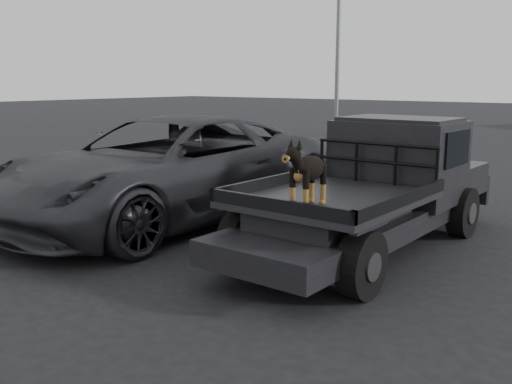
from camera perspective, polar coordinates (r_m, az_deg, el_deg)
The scene contains 6 objects.
ground at distance 6.84m, azimuth -0.57°, elevation -8.85°, with size 120.00×120.00×0.00m, color black.
flatbed_ute at distance 8.10m, azimuth 11.01°, elevation -2.49°, with size 2.00×5.40×0.92m, color black, non-canonical shape.
ute_cab at distance 8.79m, azimuth 14.10°, elevation 4.40°, with size 1.72×1.30×0.88m, color black, non-canonical shape.
headache_rack at distance 8.14m, azimuth 11.85°, elevation 2.81°, with size 1.80×0.08×0.55m, color black, non-canonical shape.
dog at distance 6.52m, azimuth 5.25°, elevation 1.84°, with size 0.32×0.60×0.74m, color black, non-canonical shape.
parked_suv at distance 9.69m, azimuth -8.88°, elevation 2.30°, with size 2.91×6.31×1.75m, color #2E2E33.
Camera 1 is at (4.04, -5.00, 2.33)m, focal length 40.00 mm.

